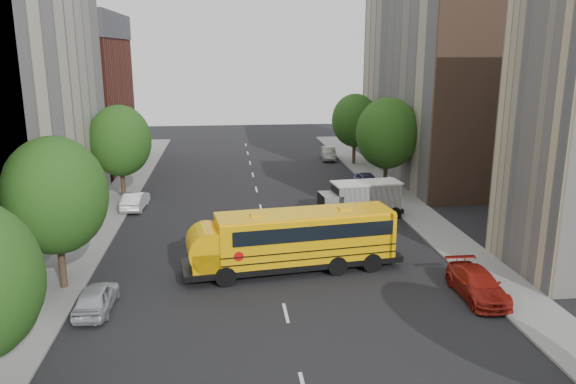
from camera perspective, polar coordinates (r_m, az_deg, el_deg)
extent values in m
plane|color=black|center=(34.07, -1.69, -6.23)|extent=(120.00, 120.00, 0.00)
cube|color=slate|center=(39.69, -19.14, -3.94)|extent=(3.00, 80.00, 0.12)
cube|color=slate|center=(41.15, 13.90, -2.92)|extent=(3.00, 80.00, 0.12)
cube|color=silver|center=(43.55, -2.78, -1.64)|extent=(0.15, 64.00, 0.01)
cube|color=maroon|center=(62.01, -21.02, 8.31)|extent=(10.00, 15.00, 13.00)
cube|color=tan|center=(55.82, 15.50, 10.75)|extent=(10.00, 22.00, 18.00)
cube|color=brown|center=(45.79, 20.61, 9.71)|extent=(10.10, 0.30, 18.00)
cylinder|color=#38281C|center=(30.89, -21.98, -6.65)|extent=(0.36, 0.36, 2.88)
ellipsoid|color=#254412|center=(29.88, -22.60, -0.32)|extent=(5.12, 5.12, 5.89)
cylinder|color=#38281C|center=(47.75, -16.41, 0.95)|extent=(0.36, 0.36, 2.81)
ellipsoid|color=#254412|center=(47.11, -16.70, 5.01)|extent=(4.99, 4.99, 5.74)
cylinder|color=#38281C|center=(48.91, 9.86, 1.71)|extent=(0.36, 0.36, 2.95)
ellipsoid|color=#254412|center=(48.26, 10.04, 5.90)|extent=(5.25, 5.25, 6.04)
cylinder|color=#38281C|center=(60.31, 6.71, 4.08)|extent=(0.36, 0.36, 2.74)
ellipsoid|color=#254412|center=(59.82, 6.81, 7.24)|extent=(4.86, 4.86, 5.59)
cube|color=black|center=(31.29, 0.45, -6.96)|extent=(12.32, 4.35, 0.32)
cube|color=#F9B205|center=(31.00, 1.81, -4.42)|extent=(9.96, 3.97, 2.48)
cube|color=#F9B205|center=(30.28, -8.72, -6.57)|extent=(2.25, 2.72, 1.08)
cube|color=black|center=(29.96, -6.65, -4.10)|extent=(0.87, 2.53, 1.29)
cube|color=#F9B205|center=(30.62, 1.83, -2.19)|extent=(9.94, 3.76, 0.15)
cube|color=black|center=(30.89, 2.20, -3.44)|extent=(9.12, 3.92, 0.81)
cube|color=black|center=(31.29, 1.80, -5.92)|extent=(9.97, 4.04, 0.06)
cube|color=black|center=(31.14, 1.80, -5.17)|extent=(9.97, 4.04, 0.06)
cube|color=#F9B205|center=(32.63, 10.13, -3.68)|extent=(0.52, 2.69, 2.48)
cube|color=#F9B205|center=(29.95, -3.53, -2.37)|extent=(0.73, 0.73, 0.11)
cube|color=#F9B205|center=(31.34, 6.19, -1.67)|extent=(0.73, 0.73, 0.11)
cylinder|color=#F9B205|center=(30.09, -8.75, -5.61)|extent=(2.57, 2.76, 2.26)
cylinder|color=red|center=(28.95, -5.47, -6.65)|extent=(0.54, 0.12, 0.54)
cylinder|color=black|center=(29.36, -6.92, -8.65)|extent=(1.11, 0.47, 1.08)
cylinder|color=black|center=(31.84, -7.55, -6.81)|extent=(1.11, 0.47, 1.08)
cylinder|color=black|center=(30.77, 5.40, -7.51)|extent=(1.11, 0.47, 1.08)
cylinder|color=black|center=(33.15, 3.85, -5.85)|extent=(1.11, 0.47, 1.08)
cylinder|color=black|center=(31.52, 9.12, -7.09)|extent=(1.11, 0.47, 1.08)
cylinder|color=black|center=(33.84, 7.33, -5.51)|extent=(1.11, 0.47, 1.08)
cube|color=black|center=(41.36, 7.23, -1.87)|extent=(6.36, 2.75, 0.31)
cube|color=white|center=(41.25, 7.95, -0.38)|extent=(4.92, 2.48, 1.85)
cube|color=white|center=(40.44, 4.25, -1.03)|extent=(1.65, 2.11, 1.23)
cube|color=silver|center=(41.01, 7.99, 0.94)|extent=(5.14, 2.61, 0.12)
cylinder|color=black|center=(39.73, 4.67, -2.59)|extent=(0.89, 0.35, 0.86)
cylinder|color=black|center=(41.62, 3.81, -1.80)|extent=(0.89, 0.35, 0.86)
cylinder|color=black|center=(40.53, 8.00, -2.35)|extent=(0.89, 0.35, 0.86)
cylinder|color=black|center=(42.37, 7.01, -1.58)|extent=(0.89, 0.35, 0.86)
cylinder|color=black|center=(41.37, 10.93, -2.13)|extent=(0.89, 0.35, 0.86)
cylinder|color=black|center=(43.18, 9.84, -1.38)|extent=(0.89, 0.35, 0.86)
imported|color=#AFAFB6|center=(28.15, -18.92, -10.13)|extent=(1.67, 3.92, 1.32)
imported|color=white|center=(44.67, -15.25, -0.83)|extent=(1.74, 4.21, 1.35)
imported|color=maroon|center=(29.58, 18.67, -8.85)|extent=(1.97, 4.74, 1.37)
imported|color=#373C61|center=(49.38, 8.03, 1.04)|extent=(1.81, 4.39, 1.49)
imported|color=gray|center=(62.83, 4.13, 3.92)|extent=(1.82, 4.26, 1.37)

